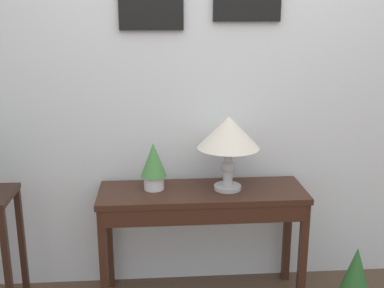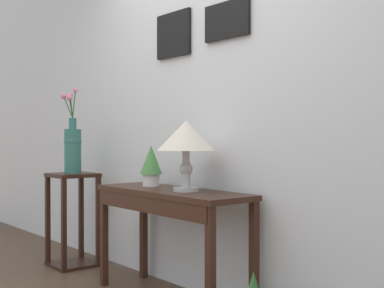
% 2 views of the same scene
% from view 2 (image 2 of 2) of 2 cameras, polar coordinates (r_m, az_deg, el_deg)
% --- Properties ---
extents(back_wall_with_art, '(9.00, 0.13, 2.80)m').
position_cam_2_polar(back_wall_with_art, '(3.52, 2.90, 6.25)').
color(back_wall_with_art, silver).
rests_on(back_wall_with_art, ground).
extents(console_table, '(1.22, 0.40, 0.72)m').
position_cam_2_polar(console_table, '(3.44, -2.54, -6.65)').
color(console_table, '#381E14').
rests_on(console_table, ground).
extents(table_lamp, '(0.36, 0.36, 0.44)m').
position_cam_2_polar(table_lamp, '(3.31, -0.65, 0.61)').
color(table_lamp, '#B7B7BC').
rests_on(table_lamp, console_table).
extents(potted_plant_on_console, '(0.15, 0.15, 0.28)m').
position_cam_2_polar(potted_plant_on_console, '(3.68, -4.43, -2.13)').
color(potted_plant_on_console, silver).
rests_on(potted_plant_on_console, console_table).
extents(pedestal_stand_left, '(0.35, 0.35, 0.77)m').
position_cam_2_polar(pedestal_stand_left, '(4.50, -12.71, -7.96)').
color(pedestal_stand_left, black).
rests_on(pedestal_stand_left, ground).
extents(flower_vase_tall, '(0.14, 0.15, 0.70)m').
position_cam_2_polar(flower_vase_tall, '(4.45, -12.74, -0.16)').
color(flower_vase_tall, '#2D665B').
rests_on(flower_vase_tall, pedestal_stand_left).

